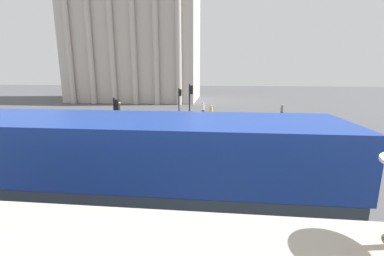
% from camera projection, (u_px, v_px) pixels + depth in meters
% --- Properties ---
extents(double_decker_bus, '(10.86, 2.64, 4.07)m').
position_uv_depth(double_decker_bus, '(112.00, 188.00, 6.36)').
color(double_decker_bus, black).
rests_on(double_decker_bus, ground_plane).
extents(plaza_building_left, '(23.18, 15.40, 21.72)m').
position_uv_depth(plaza_building_left, '(137.00, 41.00, 47.60)').
color(plaza_building_left, '#BCB2A8').
rests_on(plaza_building_left, ground_plane).
extents(traffic_light_near, '(0.42, 0.24, 3.77)m').
position_uv_depth(traffic_light_near, '(117.00, 121.00, 14.19)').
color(traffic_light_near, black).
rests_on(traffic_light_near, ground_plane).
extents(traffic_light_mid, '(0.42, 0.24, 4.18)m').
position_uv_depth(traffic_light_mid, '(190.00, 102.00, 21.10)').
color(traffic_light_mid, black).
rests_on(traffic_light_mid, ground_plane).
extents(traffic_light_far, '(0.42, 0.24, 3.49)m').
position_uv_depth(traffic_light_far, '(180.00, 100.00, 27.18)').
color(traffic_light_far, black).
rests_on(traffic_light_far, ground_plane).
extents(car_black, '(4.20, 1.93, 1.35)m').
position_uv_depth(car_black, '(210.00, 123.00, 22.95)').
color(car_black, black).
rests_on(car_black, ground_plane).
extents(pedestrian_yellow, '(0.32, 0.32, 1.77)m').
position_uv_depth(pedestrian_yellow, '(211.00, 112.00, 26.99)').
color(pedestrian_yellow, '#282B33').
rests_on(pedestrian_yellow, ground_plane).
extents(pedestrian_grey, '(0.32, 0.32, 1.68)m').
position_uv_depth(pedestrian_grey, '(282.00, 110.00, 28.66)').
color(pedestrian_grey, '#282B33').
rests_on(pedestrian_grey, ground_plane).
extents(pedestrian_white, '(0.32, 0.32, 1.66)m').
position_uv_depth(pedestrian_white, '(203.00, 109.00, 30.12)').
color(pedestrian_white, '#282B33').
rests_on(pedestrian_white, ground_plane).
extents(pedestrian_blue, '(0.32, 0.32, 1.69)m').
position_uv_depth(pedestrian_blue, '(100.00, 137.00, 16.70)').
color(pedestrian_blue, '#282B33').
rests_on(pedestrian_blue, ground_plane).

